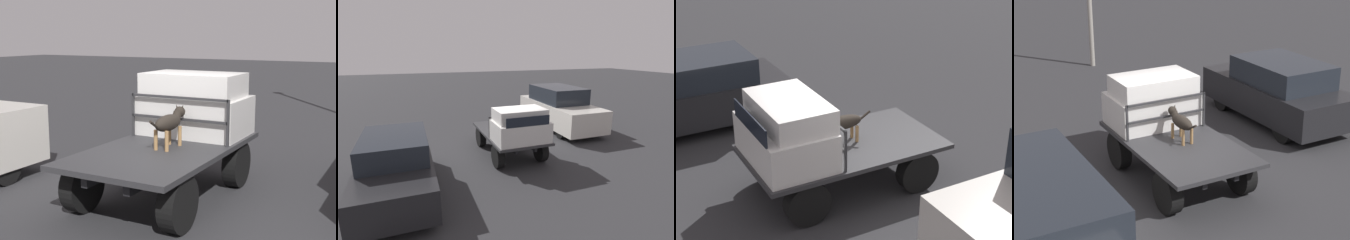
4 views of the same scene
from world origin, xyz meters
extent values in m
plane|color=#2D2D30|center=(0.00, 0.00, 0.00)|extent=(80.00, 80.00, 0.00)
cylinder|color=black|center=(1.09, 0.79, 0.39)|extent=(0.78, 0.24, 0.78)
cylinder|color=black|center=(1.09, -0.79, 0.39)|extent=(0.78, 0.24, 0.78)
cylinder|color=black|center=(-1.09, 0.79, 0.39)|extent=(0.78, 0.24, 0.78)
cylinder|color=black|center=(-1.09, -0.79, 0.39)|extent=(0.78, 0.24, 0.78)
cube|color=black|center=(0.00, 0.33, 0.67)|extent=(3.23, 0.10, 0.18)
cube|color=black|center=(0.00, -0.33, 0.67)|extent=(3.23, 0.10, 0.18)
cube|color=#2D2D30|center=(0.00, 0.00, 0.80)|extent=(3.51, 1.90, 0.08)
cube|color=silver|center=(1.10, 0.00, 1.17)|extent=(1.21, 1.78, 0.67)
cube|color=silver|center=(1.01, 0.00, 1.71)|extent=(1.03, 1.63, 0.41)
cube|color=black|center=(1.70, 0.00, 1.65)|extent=(0.02, 1.46, 0.31)
cube|color=#2D2D30|center=(0.43, 0.87, 1.21)|extent=(0.04, 0.04, 0.74)
cube|color=#2D2D30|center=(0.43, -0.87, 1.21)|extent=(0.04, 0.04, 0.74)
cube|color=#2D2D30|center=(0.43, 0.00, 1.56)|extent=(0.04, 1.74, 0.04)
cube|color=#2D2D30|center=(0.43, 0.00, 1.21)|extent=(0.04, 1.74, 0.04)
cylinder|color=#9E7547|center=(0.15, 0.01, 0.99)|extent=(0.06, 0.06, 0.31)
cylinder|color=#9E7547|center=(0.15, -0.17, 0.99)|extent=(0.06, 0.06, 0.31)
cylinder|color=#9E7547|center=(-0.28, 0.01, 0.99)|extent=(0.06, 0.06, 0.31)
cylinder|color=#9E7547|center=(-0.28, -0.17, 0.99)|extent=(0.06, 0.06, 0.31)
ellipsoid|color=black|center=(-0.06, -0.08, 1.23)|extent=(0.69, 0.25, 0.25)
sphere|color=#9E7547|center=(0.13, -0.08, 1.19)|extent=(0.11, 0.11, 0.11)
cylinder|color=black|center=(0.23, -0.08, 1.30)|extent=(0.18, 0.14, 0.17)
sphere|color=black|center=(0.34, -0.08, 1.35)|extent=(0.17, 0.17, 0.17)
cone|color=#9E7547|center=(0.41, -0.08, 1.33)|extent=(0.10, 0.10, 0.10)
cone|color=black|center=(0.33, -0.03, 1.42)|extent=(0.06, 0.08, 0.10)
cone|color=black|center=(0.33, -0.13, 1.42)|extent=(0.06, 0.08, 0.10)
cylinder|color=black|center=(-0.46, -0.08, 1.26)|extent=(0.29, 0.04, 0.19)
cylinder|color=black|center=(0.47, -3.08, 0.30)|extent=(0.60, 0.20, 0.60)
cylinder|color=black|center=(0.47, -4.59, 0.30)|extent=(0.60, 0.20, 0.60)
cube|color=black|center=(1.77, -3.84, 0.65)|extent=(4.20, 1.80, 0.79)
cube|color=#1E232B|center=(1.56, -3.84, 1.33)|extent=(2.31, 1.62, 0.57)
cylinder|color=black|center=(-0.76, 2.75, 0.30)|extent=(0.60, 0.20, 0.60)
camera|label=1|loc=(-6.25, -3.44, 2.57)|focal=50.00mm
camera|label=2|loc=(8.72, -3.33, 3.74)|focal=28.00mm
camera|label=3|loc=(4.26, 7.84, 5.43)|focal=60.00mm
camera|label=4|loc=(-8.97, 4.88, 5.11)|focal=60.00mm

